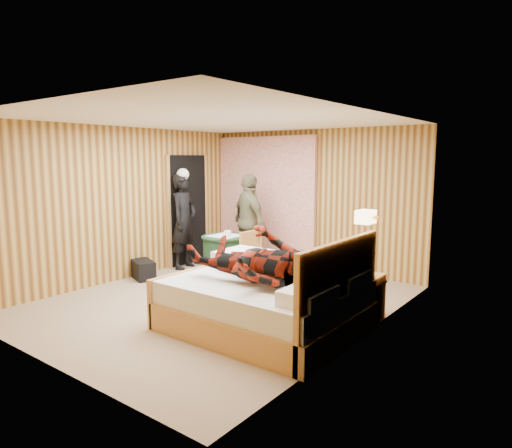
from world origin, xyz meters
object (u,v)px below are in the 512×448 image
Objects in this scene: bed at (268,301)px; chair_far at (250,240)px; chair_near at (244,253)px; man_at_table at (250,222)px; duffel_bag at (143,270)px; man_on_bed at (258,248)px; wall_lamp at (366,217)px; nightstand at (361,297)px; round_table at (225,256)px; woman_standing at (184,221)px.

bed is 2.30× the size of chair_far.
man_at_table reaches higher than chair_near.
bed reaches higher than duffel_bag.
chair_far is 0.95m from chair_near.
chair_far is at bearing 132.22° from bed.
bed is 1.24× the size of man_at_table.
man_on_bed is (2.00, -2.41, 0.15)m from man_at_table.
man_at_table is at bearing 132.16° from bed.
man_at_table is at bearing 147.72° from chair_far.
chair_far is 1.92m from duffel_bag.
wall_lamp reaches higher than nightstand.
round_table is (-2.73, 0.60, 0.06)m from nightstand.
woman_standing reaches higher than wall_lamp.
duffel_bag is at bearing -103.73° from chair_far.
bed is 3.03m from duffel_bag.
man_on_bed is at bearing -135.35° from woman_standing.
man_on_bed is at bearing 46.73° from chair_near.
woman_standing is (-3.73, 0.61, 0.57)m from nightstand.
round_table is 0.86× the size of chair_far.
wall_lamp is 3.00m from round_table.
wall_lamp is at bearing -114.76° from woman_standing.
man_at_table is at bearing 154.89° from wall_lamp.
woman_standing is 1.19m from man_at_table.
round_table is 0.46× the size of man_at_table.
chair_near is at bearing -111.61° from woman_standing.
bed reaches higher than nightstand.
chair_far reaches higher than round_table.
round_table is 1.47× the size of duffel_bag.
man_on_bed reaches higher than man_at_table.
woman_standing is at bearing -92.69° from chair_near.
chair_near is at bearing -17.18° from round_table.
wall_lamp is 0.15× the size of man_at_table.
chair_near is at bearing 168.76° from nightstand.
woman_standing is 1.01× the size of man_at_table.
bed is 2.48× the size of chair_near.
duffel_bag is at bearing -175.28° from wall_lamp.
man_at_table is (1.00, 1.61, 0.71)m from duffel_bag.
wall_lamp is 0.44× the size of nightstand.
bed is 1.23× the size of woman_standing.
chair_far is 1.72× the size of duffel_bag.
round_table is 1.39m from duffel_bag.
woman_standing is (-2.97, 1.52, 0.53)m from bed.
duffel_bag is (-1.00, -0.95, -0.20)m from round_table.
woman_standing reaches higher than chair_far.
nightstand is at bearing 82.60° from chair_near.
round_table is 0.66m from chair_far.
man_on_bed reaches higher than bed.
bed reaches higher than round_table.
wall_lamp is at bearing 55.09° from man_on_bed.
man_at_table reaches higher than duffel_bag.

